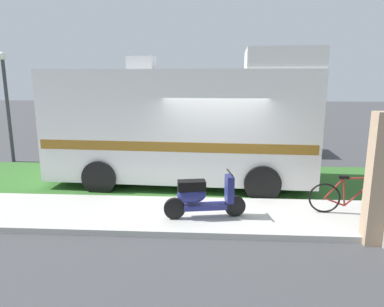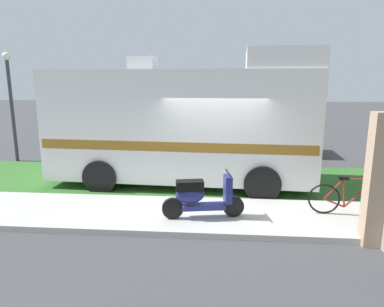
# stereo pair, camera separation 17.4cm
# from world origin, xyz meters

# --- Properties ---
(ground_plane) EXTENTS (80.00, 80.00, 0.00)m
(ground_plane) POSITION_xyz_m (0.00, 0.00, 0.00)
(ground_plane) COLOR #424244
(sidewalk) EXTENTS (24.00, 2.00, 0.12)m
(sidewalk) POSITION_xyz_m (0.00, -1.20, 0.06)
(sidewalk) COLOR beige
(sidewalk) RESTS_ON ground
(grass_strip) EXTENTS (24.00, 3.40, 0.08)m
(grass_strip) POSITION_xyz_m (0.00, 1.50, 0.04)
(grass_strip) COLOR #336628
(grass_strip) RESTS_ON ground
(motorhome_rv) EXTENTS (7.19, 2.88, 3.67)m
(motorhome_rv) POSITION_xyz_m (-0.84, 1.28, 1.75)
(motorhome_rv) COLOR silver
(motorhome_rv) RESTS_ON ground
(scooter) EXTENTS (1.70, 0.58, 0.97)m
(scooter) POSITION_xyz_m (-0.26, -1.45, 0.58)
(scooter) COLOR black
(scooter) RESTS_ON ground
(bicycle) EXTENTS (1.75, 0.52, 0.88)m
(bicycle) POSITION_xyz_m (2.89, -1.08, 0.49)
(bicycle) COLOR black
(bicycle) RESTS_ON ground
(pickup_truck_near) EXTENTS (5.38, 2.36, 1.77)m
(pickup_truck_near) POSITION_xyz_m (0.71, 5.82, 0.95)
(pickup_truck_near) COLOR #B7B29E
(pickup_truck_near) RESTS_ON ground
(street_lamp_post) EXTENTS (0.28, 0.28, 3.85)m
(street_lamp_post) POSITION_xyz_m (-7.28, 3.60, 2.37)
(street_lamp_post) COLOR #333338
(street_lamp_post) RESTS_ON ground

